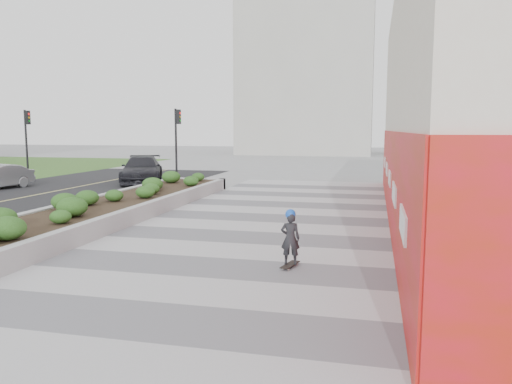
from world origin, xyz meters
The scene contains 11 objects.
ground centered at (0.00, 0.00, 0.00)m, with size 160.00×160.00×0.00m, color gray.
walkway centered at (0.00, 3.00, 0.01)m, with size 8.00×36.00×0.01m, color #A8A8AD.
building centered at (6.98, 8.98, 3.98)m, with size 6.04×24.08×8.00m.
planter centered at (-5.50, 7.00, 0.42)m, with size 3.00×18.00×0.90m.
traffic_signal_near centered at (-7.23, 17.50, 2.76)m, with size 0.33×0.28×4.20m.
traffic_signal_far centered at (-16.43, 17.00, 2.76)m, with size 0.33×0.28×4.20m.
distant_bldg_north_l centered at (-5.00, 55.00, 10.00)m, with size 16.00×12.00×20.00m, color #ADAAA3.
distant_bldg_north_r centered at (15.00, 60.00, 12.00)m, with size 14.00×10.00×24.00m, color #ADAAA3.
manhole_cover centered at (0.50, 3.00, 0.00)m, with size 0.44×0.44×0.01m, color #595654.
skateboarder centered at (1.68, 2.21, 0.67)m, with size 0.46×0.75×1.32m.
car_dark centered at (-9.57, 17.82, 0.77)m, with size 2.15×5.28×1.53m, color black.
Camera 1 is at (3.45, -8.49, 3.05)m, focal length 35.00 mm.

